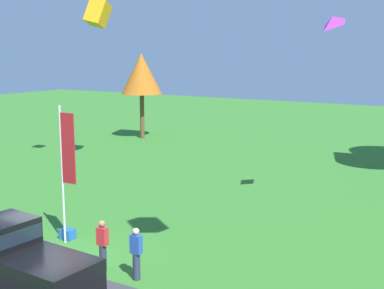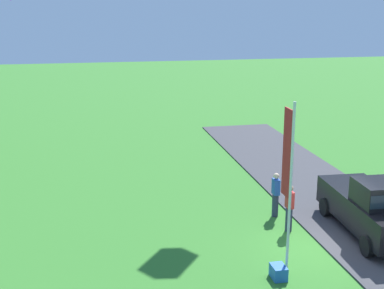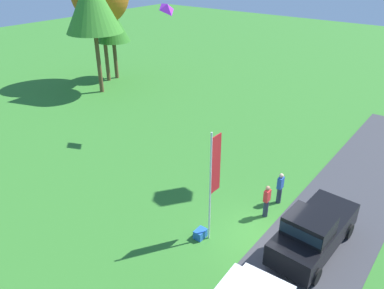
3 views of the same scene
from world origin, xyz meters
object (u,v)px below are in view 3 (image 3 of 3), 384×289
Objects in this scene: person_watching_sky at (267,201)px; flag_banner at (214,173)px; car_pickup_far_end at (313,231)px; person_beside_suv at (280,188)px; kite_diamond_high_left at (167,7)px; tree_far_right at (92,3)px; tree_left_of_center at (112,24)px; cooler_box at (200,234)px.

flag_banner reaches higher than person_watching_sky.
car_pickup_far_end is at bearing -110.90° from person_watching_sky.
flag_banner reaches higher than car_pickup_far_end.
kite_diamond_high_left reaches higher than person_beside_suv.
flag_banner is 5.00× the size of kite_diamond_high_left.
tree_far_right reaches higher than kite_diamond_high_left.
tree_left_of_center is 14.57m from kite_diamond_high_left.
car_pickup_far_end is 9.08× the size of cooler_box.
car_pickup_far_end is at bearing -113.32° from kite_diamond_high_left.
flag_banner is (-9.70, -19.08, -4.29)m from tree_far_right.
tree_left_of_center is (9.31, 22.43, 4.32)m from person_beside_suv.
person_watching_sky is 1.39m from person_beside_suv.
person_watching_sky is 1.64× the size of kite_diamond_high_left.
tree_left_of_center is 12.27× the size of cooler_box.
car_pickup_far_end is 4.77m from flag_banner.
person_beside_suv is 0.17× the size of tree_far_right.
person_watching_sky and person_beside_suv have the same top height.
flag_banner is at bearing -116.94° from tree_far_right.
person_watching_sky is at bearing -108.99° from tree_far_right.
flag_banner is at bearing 155.69° from person_watching_sky.
tree_far_right is at bearing 75.86° from kite_diamond_high_left.
tree_far_right is at bearing 70.79° from car_pickup_far_end.
tree_left_of_center is at bearing 64.95° from car_pickup_far_end.
person_watching_sky is 3.84m from flag_banner.
person_beside_suv is 4.93m from flag_banner.
person_beside_suv is 3.05× the size of cooler_box.
cooler_box is (-3.15, 1.55, -0.68)m from person_watching_sky.
kite_diamond_high_left is at bearing -104.14° from tree_far_right.
person_beside_suv is at bearing -106.75° from kite_diamond_high_left.
tree_left_of_center is at bearing 29.67° from tree_far_right.
tree_far_right reaches higher than car_pickup_far_end.
tree_left_of_center reaches higher than car_pickup_far_end.
cooler_box is (-2.13, 4.20, -0.91)m from car_pickup_far_end.
car_pickup_far_end is 0.51× the size of tree_far_right.
kite_diamond_high_left is at bearing 73.25° from person_beside_suv.
person_beside_suv is at bearing 47.66° from car_pickup_far_end.
car_pickup_far_end is 0.74× the size of tree_left_of_center.
person_watching_sky is at bearing 69.10° from car_pickup_far_end.
person_watching_sky is 3.05× the size of cooler_box.
car_pickup_far_end reaches higher than cooler_box.
car_pickup_far_end is 15.31m from kite_diamond_high_left.
car_pickup_far_end is at bearing -66.26° from flag_banner.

